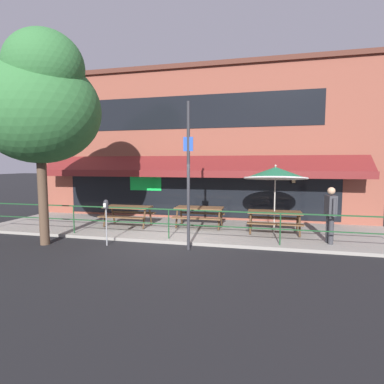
{
  "coord_description": "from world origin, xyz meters",
  "views": [
    {
      "loc": [
        2.87,
        -8.76,
        2.5
      ],
      "look_at": [
        0.47,
        1.6,
        1.5
      ],
      "focal_mm": 28.0,
      "sensor_mm": 36.0,
      "label": 1
    }
  ],
  "objects_px": {
    "picnic_table_right": "(274,216)",
    "parking_meter_near": "(106,209)",
    "patio_umbrella_right": "(275,173)",
    "pedestrian_walking": "(330,212)",
    "picnic_table_left": "(128,210)",
    "picnic_table_centre": "(199,211)",
    "street_tree_curbside": "(40,103)",
    "street_sign_pole": "(188,175)"
  },
  "relations": [
    {
      "from": "picnic_table_right",
      "to": "parking_meter_near",
      "type": "height_order",
      "value": "parking_meter_near"
    },
    {
      "from": "patio_umbrella_right",
      "to": "pedestrian_walking",
      "type": "distance_m",
      "value": 2.2
    },
    {
      "from": "picnic_table_left",
      "to": "picnic_table_centre",
      "type": "xyz_separation_m",
      "value": [
        2.74,
        0.41,
        0.0
      ]
    },
    {
      "from": "picnic_table_left",
      "to": "patio_umbrella_right",
      "type": "bearing_deg",
      "value": 0.55
    },
    {
      "from": "picnic_table_centre",
      "to": "patio_umbrella_right",
      "type": "bearing_deg",
      "value": -7.49
    },
    {
      "from": "picnic_table_right",
      "to": "street_tree_curbside",
      "type": "xyz_separation_m",
      "value": [
        -6.89,
        -2.8,
        3.58
      ]
    },
    {
      "from": "street_sign_pole",
      "to": "picnic_table_centre",
      "type": "bearing_deg",
      "value": 94.97
    },
    {
      "from": "pedestrian_walking",
      "to": "picnic_table_right",
      "type": "bearing_deg",
      "value": 147.75
    },
    {
      "from": "picnic_table_centre",
      "to": "street_sign_pole",
      "type": "height_order",
      "value": "street_sign_pole"
    },
    {
      "from": "patio_umbrella_right",
      "to": "street_sign_pole",
      "type": "xyz_separation_m",
      "value": [
        -2.5,
        -2.33,
        0.0
      ]
    },
    {
      "from": "patio_umbrella_right",
      "to": "street_tree_curbside",
      "type": "height_order",
      "value": "street_tree_curbside"
    },
    {
      "from": "street_tree_curbside",
      "to": "street_sign_pole",
      "type": "bearing_deg",
      "value": 6.75
    },
    {
      "from": "picnic_table_centre",
      "to": "parking_meter_near",
      "type": "height_order",
      "value": "parking_meter_near"
    },
    {
      "from": "picnic_table_left",
      "to": "picnic_table_right",
      "type": "bearing_deg",
      "value": -0.01
    },
    {
      "from": "picnic_table_right",
      "to": "picnic_table_left",
      "type": "bearing_deg",
      "value": 179.99
    },
    {
      "from": "pedestrian_walking",
      "to": "parking_meter_near",
      "type": "distance_m",
      "value": 6.78
    },
    {
      "from": "patio_umbrella_right",
      "to": "street_tree_curbside",
      "type": "distance_m",
      "value": 7.75
    },
    {
      "from": "picnic_table_right",
      "to": "patio_umbrella_right",
      "type": "height_order",
      "value": "patio_umbrella_right"
    },
    {
      "from": "patio_umbrella_right",
      "to": "street_tree_curbside",
      "type": "bearing_deg",
      "value": -157.52
    },
    {
      "from": "patio_umbrella_right",
      "to": "street_sign_pole",
      "type": "bearing_deg",
      "value": -137.01
    },
    {
      "from": "picnic_table_right",
      "to": "parking_meter_near",
      "type": "bearing_deg",
      "value": -154.43
    },
    {
      "from": "picnic_table_centre",
      "to": "parking_meter_near",
      "type": "relative_size",
      "value": 1.27
    },
    {
      "from": "street_tree_curbside",
      "to": "picnic_table_right",
      "type": "bearing_deg",
      "value": 22.1
    },
    {
      "from": "picnic_table_right",
      "to": "patio_umbrella_right",
      "type": "relative_size",
      "value": 0.75
    },
    {
      "from": "picnic_table_right",
      "to": "pedestrian_walking",
      "type": "height_order",
      "value": "pedestrian_walking"
    },
    {
      "from": "pedestrian_walking",
      "to": "street_sign_pole",
      "type": "height_order",
      "value": "street_sign_pole"
    },
    {
      "from": "street_sign_pole",
      "to": "patio_umbrella_right",
      "type": "bearing_deg",
      "value": 42.99
    },
    {
      "from": "picnic_table_right",
      "to": "street_tree_curbside",
      "type": "relative_size",
      "value": 0.29
    },
    {
      "from": "picnic_table_left",
      "to": "parking_meter_near",
      "type": "relative_size",
      "value": 1.27
    },
    {
      "from": "picnic_table_right",
      "to": "patio_umbrella_right",
      "type": "xyz_separation_m",
      "value": [
        0.0,
        0.05,
        1.47
      ]
    },
    {
      "from": "pedestrian_walking",
      "to": "street_tree_curbside",
      "type": "relative_size",
      "value": 0.28
    },
    {
      "from": "patio_umbrella_right",
      "to": "parking_meter_near",
      "type": "bearing_deg",
      "value": -153.94
    },
    {
      "from": "picnic_table_left",
      "to": "patio_umbrella_right",
      "type": "xyz_separation_m",
      "value": [
        5.48,
        0.05,
        1.47
      ]
    },
    {
      "from": "picnic_table_centre",
      "to": "pedestrian_walking",
      "type": "distance_m",
      "value": 4.55
    },
    {
      "from": "street_sign_pole",
      "to": "street_tree_curbside",
      "type": "bearing_deg",
      "value": -173.25
    },
    {
      "from": "street_sign_pole",
      "to": "street_tree_curbside",
      "type": "relative_size",
      "value": 0.68
    },
    {
      "from": "picnic_table_centre",
      "to": "street_tree_curbside",
      "type": "bearing_deg",
      "value": -142.29
    },
    {
      "from": "pedestrian_walking",
      "to": "street_tree_curbside",
      "type": "bearing_deg",
      "value": -167.99
    },
    {
      "from": "picnic_table_left",
      "to": "picnic_table_centre",
      "type": "distance_m",
      "value": 2.77
    },
    {
      "from": "parking_meter_near",
      "to": "street_sign_pole",
      "type": "distance_m",
      "value": 2.75
    },
    {
      "from": "picnic_table_left",
      "to": "picnic_table_centre",
      "type": "bearing_deg",
      "value": 8.57
    },
    {
      "from": "patio_umbrella_right",
      "to": "picnic_table_right",
      "type": "bearing_deg",
      "value": -90.0
    }
  ]
}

